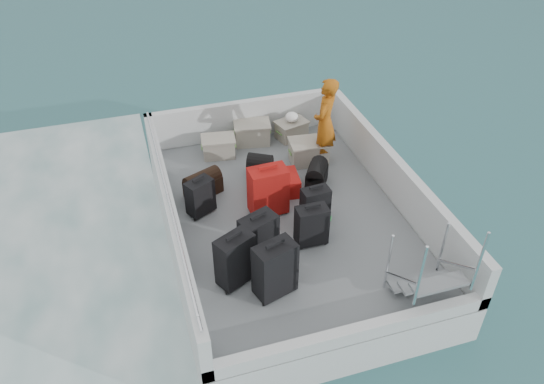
% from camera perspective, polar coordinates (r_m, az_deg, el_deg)
% --- Properties ---
extents(ground, '(160.00, 160.00, 0.00)m').
position_cam_1_polar(ground, '(8.48, 1.57, -5.55)').
color(ground, '#15424C').
rests_on(ground, ground).
extents(ferry_hull, '(3.60, 5.00, 0.60)m').
position_cam_1_polar(ferry_hull, '(8.28, 1.60, -4.03)').
color(ferry_hull, silver).
rests_on(ferry_hull, ground).
extents(deck, '(3.30, 4.70, 0.02)m').
position_cam_1_polar(deck, '(8.08, 1.64, -2.37)').
color(deck, slate).
rests_on(deck, ferry_hull).
extents(deck_fittings, '(3.60, 5.00, 0.90)m').
position_cam_1_polar(deck_fittings, '(7.71, 4.88, -1.15)').
color(deck_fittings, '#B9BDBD').
rests_on(deck_fittings, deck).
extents(suitcase_0, '(0.56, 0.46, 0.75)m').
position_cam_1_polar(suitcase_0, '(6.80, -3.98, -7.34)').
color(suitcase_0, black).
rests_on(suitcase_0, deck).
extents(suitcase_2, '(0.47, 0.40, 0.59)m').
position_cam_1_polar(suitcase_2, '(7.98, -7.72, -0.56)').
color(suitcase_2, black).
rests_on(suitcase_2, deck).
extents(suitcase_3, '(0.58, 0.44, 0.78)m').
position_cam_1_polar(suitcase_3, '(6.64, 0.32, -8.38)').
color(suitcase_3, black).
rests_on(suitcase_3, deck).
extents(suitcase_4, '(0.57, 0.45, 0.72)m').
position_cam_1_polar(suitcase_4, '(7.10, -1.44, -5.08)').
color(suitcase_4, black).
rests_on(suitcase_4, deck).
extents(suitcase_5, '(0.58, 0.36, 0.77)m').
position_cam_1_polar(suitcase_5, '(7.87, -0.42, 0.08)').
color(suitcase_5, maroon).
rests_on(suitcase_5, deck).
extents(suitcase_6, '(0.44, 0.26, 0.61)m').
position_cam_1_polar(suitcase_6, '(7.41, 4.27, -3.65)').
color(suitcase_6, black).
rests_on(suitcase_6, deck).
extents(suitcase_7, '(0.42, 0.26, 0.57)m').
position_cam_1_polar(suitcase_7, '(7.79, 4.67, -1.44)').
color(suitcase_7, black).
rests_on(suitcase_7, deck).
extents(suitcase_8, '(0.82, 0.59, 0.30)m').
position_cam_1_polar(suitcase_8, '(8.41, 0.22, 0.84)').
color(suitcase_8, maroon).
rests_on(suitcase_8, deck).
extents(duffel_0, '(0.65, 0.50, 0.32)m').
position_cam_1_polar(duffel_0, '(8.44, -7.42, 0.68)').
color(duffel_0, black).
rests_on(duffel_0, deck).
extents(duffel_1, '(0.50, 0.46, 0.32)m').
position_cam_1_polar(duffel_1, '(8.77, -1.30, 2.60)').
color(duffel_1, black).
rests_on(duffel_1, deck).
extents(duffel_2, '(0.50, 0.55, 0.32)m').
position_cam_1_polar(duffel_2, '(8.61, 4.84, 1.71)').
color(duffel_2, black).
rests_on(duffel_2, deck).
extents(crate_0, '(0.59, 0.45, 0.33)m').
position_cam_1_polar(crate_0, '(9.34, -5.76, 4.80)').
color(crate_0, '#A29C8D').
rests_on(crate_0, deck).
extents(crate_1, '(0.68, 0.52, 0.37)m').
position_cam_1_polar(crate_1, '(9.66, -2.16, 6.32)').
color(crate_1, '#A29C8D').
rests_on(crate_1, deck).
extents(crate_2, '(0.60, 0.49, 0.31)m').
position_cam_1_polar(crate_2, '(9.81, 2.11, 6.65)').
color(crate_2, '#A29C8D').
rests_on(crate_2, deck).
extents(crate_3, '(0.67, 0.49, 0.38)m').
position_cam_1_polar(crate_3, '(9.14, 3.97, 4.29)').
color(crate_3, '#A29C8D').
rests_on(crate_3, deck).
extents(yellow_bag, '(0.28, 0.26, 0.22)m').
position_cam_1_polar(yellow_bag, '(9.96, 2.44, 6.84)').
color(yellow_bag, '#FAF71B').
rests_on(yellow_bag, deck).
extents(white_bag, '(0.24, 0.24, 0.18)m').
position_cam_1_polar(white_bag, '(9.69, 2.14, 7.90)').
color(white_bag, white).
rests_on(white_bag, crate_2).
extents(passenger, '(0.64, 0.68, 1.55)m').
position_cam_1_polar(passenger, '(8.85, 5.71, 7.44)').
color(passenger, orange).
rests_on(passenger, deck).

